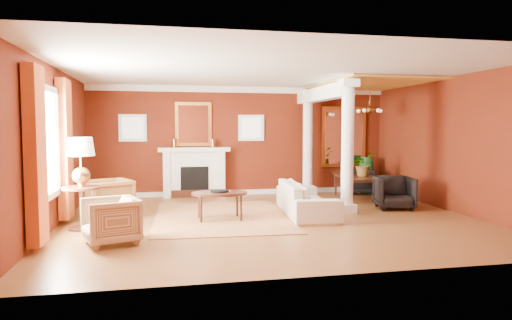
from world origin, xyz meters
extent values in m
plane|color=brown|center=(0.00, 0.00, 0.00)|extent=(8.00, 8.00, 0.00)
cube|color=#5A190C|center=(0.00, 3.50, 1.45)|extent=(8.00, 0.04, 2.90)
cube|color=#5A190C|center=(0.00, -3.50, 1.45)|extent=(8.00, 0.04, 2.90)
cube|color=#5A190C|center=(-4.00, 0.00, 1.45)|extent=(0.04, 7.00, 2.90)
cube|color=#5A190C|center=(4.00, 0.00, 1.45)|extent=(0.04, 7.00, 2.90)
cube|color=silver|center=(0.00, 0.00, 2.90)|extent=(8.00, 7.00, 0.04)
cube|color=white|center=(-1.30, 3.33, 0.60)|extent=(1.60, 0.34, 1.20)
cube|color=black|center=(-1.30, 3.16, 0.45)|extent=(0.72, 0.03, 0.70)
cube|color=black|center=(-1.30, 3.16, 0.10)|extent=(1.20, 0.05, 0.20)
cube|color=white|center=(-1.30, 3.29, 1.24)|extent=(1.85, 0.42, 0.10)
cube|color=white|center=(-2.00, 3.30, 0.60)|extent=(0.16, 0.40, 1.20)
cube|color=white|center=(-0.60, 3.30, 0.60)|extent=(0.16, 0.40, 1.20)
cube|color=gold|center=(-1.30, 3.46, 1.90)|extent=(0.95, 0.06, 1.15)
cube|color=white|center=(-1.30, 3.42, 1.90)|extent=(0.78, 0.02, 0.98)
cube|color=white|center=(-2.85, 3.47, 1.80)|extent=(0.70, 0.06, 0.70)
cube|color=white|center=(-2.85, 3.44, 1.80)|extent=(0.54, 0.02, 0.54)
cube|color=white|center=(0.25, 3.47, 1.80)|extent=(0.70, 0.06, 0.70)
cube|color=white|center=(0.25, 3.44, 1.80)|extent=(0.54, 0.02, 0.54)
cube|color=white|center=(-3.98, -0.60, 1.55)|extent=(0.03, 1.30, 1.70)
cube|color=white|center=(-3.95, -1.30, 1.55)|extent=(0.08, 0.10, 1.90)
cube|color=white|center=(-3.95, 0.10, 1.55)|extent=(0.08, 0.10, 1.90)
cube|color=#AE401D|center=(-3.88, -1.60, 1.40)|extent=(0.18, 0.55, 2.60)
cube|color=#AE401D|center=(-3.88, 0.40, 1.40)|extent=(0.18, 0.55, 2.60)
cube|color=white|center=(1.70, 0.30, 0.10)|extent=(0.34, 0.34, 0.20)
cylinder|color=white|center=(1.70, 0.30, 1.45)|extent=(0.26, 0.26, 2.50)
cube|color=white|center=(1.70, 0.30, 2.72)|extent=(0.36, 0.36, 0.16)
cube|color=white|center=(1.70, 3.00, 0.10)|extent=(0.34, 0.34, 0.20)
cylinder|color=white|center=(1.70, 3.00, 1.45)|extent=(0.26, 0.26, 2.50)
cube|color=white|center=(1.70, 3.00, 2.72)|extent=(0.36, 0.36, 0.16)
cube|color=white|center=(1.70, 1.90, 2.62)|extent=(0.30, 3.20, 0.32)
cube|color=gold|center=(2.85, 1.75, 2.87)|extent=(2.30, 3.40, 0.04)
cube|color=gold|center=(2.90, 3.46, 1.55)|extent=(1.30, 0.06, 1.70)
cube|color=white|center=(2.90, 3.42, 1.55)|extent=(1.10, 0.02, 1.50)
cylinder|color=#A16D32|center=(2.90, 1.80, 2.58)|extent=(0.02, 0.02, 0.65)
sphere|color=#A16D32|center=(2.90, 1.80, 2.25)|extent=(0.20, 0.20, 0.20)
sphere|color=silver|center=(3.18, 1.80, 2.22)|extent=(0.09, 0.09, 0.09)
sphere|color=silver|center=(2.99, 2.07, 2.22)|extent=(0.09, 0.09, 0.09)
sphere|color=silver|center=(2.67, 1.96, 2.22)|extent=(0.09, 0.09, 0.09)
sphere|color=silver|center=(2.67, 1.64, 2.22)|extent=(0.09, 0.09, 0.09)
sphere|color=silver|center=(2.99, 1.53, 2.22)|extent=(0.09, 0.09, 0.09)
cube|color=white|center=(0.00, 3.46, 2.82)|extent=(8.00, 0.08, 0.16)
cube|color=white|center=(0.00, 3.46, 0.06)|extent=(8.00, 0.08, 0.12)
cube|color=maroon|center=(-0.94, 0.43, 0.01)|extent=(2.80, 3.64, 0.01)
imported|color=beige|center=(0.82, 0.32, 0.45)|extent=(0.88, 2.35, 0.90)
imported|color=black|center=(-3.18, 0.79, 0.43)|extent=(1.05, 1.08, 0.86)
imported|color=tan|center=(-2.89, -1.38, 0.40)|extent=(0.94, 0.97, 0.79)
cylinder|color=black|center=(-1.01, 0.13, 0.52)|extent=(1.09, 1.09, 0.05)
cylinder|color=black|center=(-1.39, -0.11, 0.25)|extent=(0.05, 0.05, 0.49)
cylinder|color=black|center=(-0.63, -0.11, 0.25)|extent=(0.05, 0.05, 0.49)
cylinder|color=black|center=(-1.39, 0.37, 0.25)|extent=(0.05, 0.05, 0.49)
cylinder|color=black|center=(-0.63, 0.37, 0.25)|extent=(0.05, 0.05, 0.49)
imported|color=black|center=(-0.97, 0.19, 0.66)|extent=(0.16, 0.07, 0.22)
cylinder|color=black|center=(-3.50, -0.20, 0.02)|extent=(0.48, 0.48, 0.04)
cylinder|color=black|center=(-3.50, -0.20, 0.37)|extent=(0.10, 0.10, 0.74)
cylinder|color=black|center=(-3.50, -0.20, 0.74)|extent=(0.65, 0.65, 0.04)
sphere|color=#A16D32|center=(-3.50, -0.20, 0.96)|extent=(0.31, 0.31, 0.31)
cylinder|color=#A16D32|center=(-3.50, -0.20, 1.18)|extent=(0.03, 0.03, 0.33)
cone|color=silver|center=(-3.50, -0.20, 1.47)|extent=(0.48, 0.48, 0.33)
imported|color=black|center=(2.75, 2.03, 0.47)|extent=(0.81, 1.74, 0.93)
imported|color=black|center=(2.94, 0.57, 0.40)|extent=(0.92, 0.88, 0.80)
imported|color=black|center=(3.13, 2.92, 0.39)|extent=(0.92, 0.89, 0.78)
sphere|color=#15421F|center=(3.40, 3.00, 0.20)|extent=(0.42, 0.42, 0.42)
cylinder|color=#15421F|center=(3.40, 3.00, 0.50)|extent=(0.38, 0.38, 1.00)
imported|color=#26591E|center=(2.83, 1.97, 1.17)|extent=(0.72, 0.76, 0.47)
camera|label=1|loc=(-2.05, -8.65, 1.79)|focal=32.00mm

